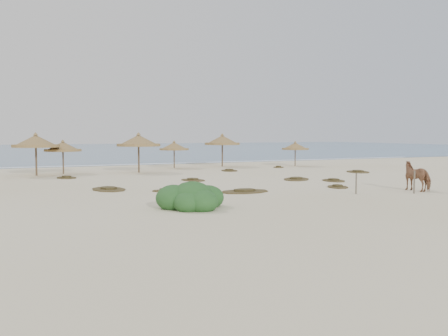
{
  "coord_description": "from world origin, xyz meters",
  "views": [
    {
      "loc": [
        -14.03,
        -23.03,
        3.14
      ],
      "look_at": [
        -0.87,
        5.0,
        0.97
      ],
      "focal_mm": 40.0,
      "sensor_mm": 36.0,
      "label": 1
    }
  ],
  "objects_px": {
    "palapa_1": "(63,147)",
    "bush": "(192,198)",
    "palapa_0": "(36,142)",
    "horse": "(418,176)"
  },
  "relations": [
    {
      "from": "palapa_1",
      "to": "bush",
      "type": "relative_size",
      "value": 1.21
    },
    {
      "from": "palapa_1",
      "to": "bush",
      "type": "distance_m",
      "value": 21.19
    },
    {
      "from": "palapa_1",
      "to": "bush",
      "type": "xyz_separation_m",
      "value": [
        2.48,
        -20.98,
        -1.63
      ]
    },
    {
      "from": "palapa_0",
      "to": "bush",
      "type": "xyz_separation_m",
      "value": [
        4.53,
        -19.92,
        -2.07
      ]
    },
    {
      "from": "palapa_0",
      "to": "horse",
      "type": "relative_size",
      "value": 1.81
    },
    {
      "from": "palapa_1",
      "to": "horse",
      "type": "xyz_separation_m",
      "value": [
        16.0,
        -20.21,
        -1.26
      ]
    },
    {
      "from": "palapa_0",
      "to": "horse",
      "type": "xyz_separation_m",
      "value": [
        18.04,
        -19.15,
        -1.69
      ]
    },
    {
      "from": "bush",
      "to": "horse",
      "type": "bearing_deg",
      "value": 3.28
    },
    {
      "from": "palapa_0",
      "to": "bush",
      "type": "distance_m",
      "value": 20.53
    },
    {
      "from": "palapa_0",
      "to": "horse",
      "type": "bearing_deg",
      "value": -46.7
    }
  ]
}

